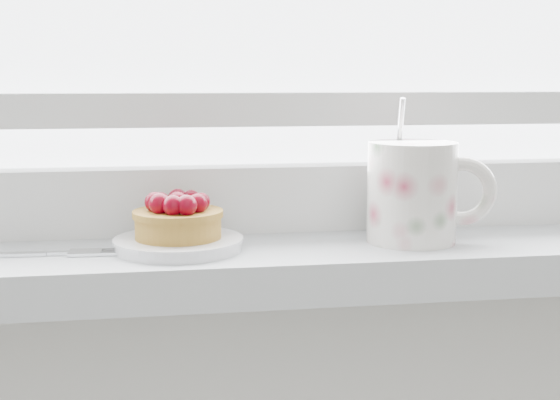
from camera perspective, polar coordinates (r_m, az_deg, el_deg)
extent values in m
cube|color=silver|center=(0.78, -2.80, -4.61)|extent=(1.60, 0.20, 0.04)
cube|color=silver|center=(0.84, -3.38, 0.15)|extent=(1.30, 0.05, 0.07)
cube|color=silver|center=(0.83, -3.44, 6.63)|extent=(1.30, 0.04, 0.04)
cylinder|color=white|center=(0.75, -7.43, -3.21)|extent=(0.12, 0.12, 0.01)
cylinder|color=#8B601E|center=(0.75, -7.46, -1.76)|extent=(0.08, 0.08, 0.03)
cylinder|color=#8B601E|center=(0.75, -7.48, -0.99)|extent=(0.09, 0.09, 0.01)
sphere|color=#4C000B|center=(0.74, -7.49, -0.14)|extent=(0.02, 0.02, 0.02)
sphere|color=#4C000B|center=(0.75, -5.78, -0.11)|extent=(0.02, 0.02, 0.02)
sphere|color=#4C000B|center=(0.77, -6.53, 0.09)|extent=(0.02, 0.02, 0.02)
sphere|color=#4C000B|center=(0.77, -7.51, 0.13)|extent=(0.02, 0.02, 0.02)
sphere|color=#4C000B|center=(0.76, -8.71, -0.06)|extent=(0.02, 0.02, 0.02)
sphere|color=#4C000B|center=(0.75, -9.14, -0.15)|extent=(0.02, 0.02, 0.02)
sphere|color=#4C000B|center=(0.73, -8.80, -0.28)|extent=(0.02, 0.02, 0.02)
sphere|color=#4C000B|center=(0.72, -7.82, -0.41)|extent=(0.02, 0.02, 0.02)
sphere|color=#4C000B|center=(0.72, -6.86, -0.40)|extent=(0.02, 0.02, 0.02)
sphere|color=#4C000B|center=(0.74, -6.05, -0.25)|extent=(0.02, 0.02, 0.02)
cylinder|color=silver|center=(0.79, 9.62, 0.55)|extent=(0.11, 0.11, 0.10)
cylinder|color=black|center=(0.78, 9.71, 3.89)|extent=(0.08, 0.08, 0.01)
torus|color=silver|center=(0.79, 13.15, 0.62)|extent=(0.07, 0.03, 0.07)
cylinder|color=silver|center=(0.80, 8.79, 5.23)|extent=(0.01, 0.03, 0.06)
cube|color=silver|center=(0.76, -15.89, -3.76)|extent=(0.02, 0.01, 0.00)
cube|color=silver|center=(0.75, -14.08, -3.74)|extent=(0.03, 0.03, 0.00)
cube|color=silver|center=(0.74, -11.86, -3.88)|extent=(0.03, 0.00, 0.00)
cube|color=silver|center=(0.75, -11.82, -3.77)|extent=(0.03, 0.00, 0.00)
cube|color=silver|center=(0.75, -11.78, -3.66)|extent=(0.03, 0.00, 0.00)
cube|color=silver|center=(0.76, -11.74, -3.56)|extent=(0.03, 0.00, 0.00)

